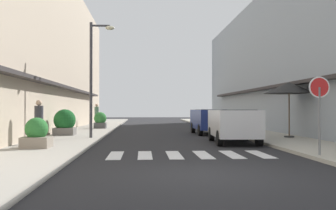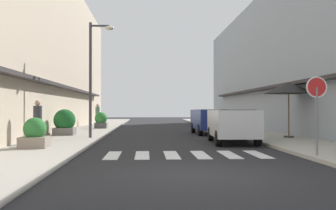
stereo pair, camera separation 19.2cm
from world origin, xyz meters
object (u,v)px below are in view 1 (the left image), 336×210
(street_lamp, at_px, (95,67))
(planter_midblock, at_px, (65,123))
(pedestrian_walking_far, at_px, (97,114))
(cafe_umbrella, at_px, (289,88))
(planter_far, at_px, (100,120))
(parked_car_near, at_px, (234,122))
(parked_car_mid, at_px, (210,119))
(planter_corner, at_px, (37,134))
(round_street_sign, at_px, (319,95))
(pedestrian_walking_near, at_px, (39,121))

(street_lamp, distance_m, planter_midblock, 3.81)
(street_lamp, relative_size, pedestrian_walking_far, 3.12)
(cafe_umbrella, relative_size, planter_far, 2.34)
(planter_midblock, height_order, pedestrian_walking_far, pedestrian_walking_far)
(parked_car_near, bearing_deg, pedestrian_walking_far, 118.79)
(planter_far, distance_m, pedestrian_walking_far, 2.94)
(street_lamp, height_order, planter_midblock, street_lamp)
(parked_car_mid, bearing_deg, planter_far, 144.53)
(planter_midblock, bearing_deg, parked_car_near, -26.71)
(parked_car_near, bearing_deg, parked_car_mid, 90.00)
(planter_corner, bearing_deg, pedestrian_walking_far, 89.43)
(parked_car_mid, xyz_separation_m, round_street_sign, (1.33, -11.30, 1.00))
(street_lamp, bearing_deg, parked_car_mid, 31.54)
(street_lamp, bearing_deg, planter_far, 94.67)
(parked_car_mid, distance_m, planter_far, 8.58)
(planter_corner, xyz_separation_m, pedestrian_walking_near, (-0.32, 1.49, 0.44))
(round_street_sign, bearing_deg, pedestrian_walking_far, 114.97)
(parked_car_mid, distance_m, pedestrian_walking_near, 10.68)
(round_street_sign, xyz_separation_m, pedestrian_walking_far, (-8.91, 19.12, -0.86))
(pedestrian_walking_far, bearing_deg, parked_car_mid, 141.10)
(cafe_umbrella, height_order, planter_far, cafe_umbrella)
(parked_car_near, bearing_deg, cafe_umbrella, 28.65)
(planter_midblock, relative_size, pedestrian_walking_near, 0.79)
(street_lamp, xyz_separation_m, cafe_umbrella, (9.42, -0.39, -0.98))
(pedestrian_walking_near, relative_size, pedestrian_walking_far, 0.98)
(parked_car_mid, xyz_separation_m, pedestrian_walking_far, (-7.58, 7.82, 0.14))
(parked_car_mid, height_order, pedestrian_walking_far, pedestrian_walking_far)
(round_street_sign, xyz_separation_m, pedestrian_walking_near, (-9.39, 4.28, -0.88))
(parked_car_mid, distance_m, planter_midblock, 8.30)
(cafe_umbrella, xyz_separation_m, planter_corner, (-10.90, -4.27, -1.91))
(round_street_sign, bearing_deg, parked_car_near, 103.99)
(round_street_sign, distance_m, street_lamp, 10.76)
(street_lamp, bearing_deg, planter_midblock, 132.97)
(parked_car_mid, bearing_deg, street_lamp, -148.46)
(parked_car_near, bearing_deg, planter_midblock, 153.29)
(street_lamp, xyz_separation_m, pedestrian_walking_far, (-1.31, 11.67, -2.44))
(planter_midblock, relative_size, pedestrian_walking_far, 0.77)
(parked_car_near, relative_size, pedestrian_walking_near, 2.32)
(parked_car_near, height_order, pedestrian_walking_far, pedestrian_walking_far)
(parked_car_mid, bearing_deg, round_street_sign, -83.28)
(parked_car_mid, bearing_deg, pedestrian_walking_far, 134.07)
(parked_car_near, xyz_separation_m, parked_car_mid, (0.00, 5.96, 0.00))
(pedestrian_walking_near, bearing_deg, pedestrian_walking_far, -168.71)
(planter_far, relative_size, pedestrian_walking_far, 0.65)
(planter_midblock, bearing_deg, street_lamp, -47.03)
(street_lamp, relative_size, planter_far, 4.83)
(parked_car_mid, distance_m, planter_corner, 11.50)
(pedestrian_walking_far, bearing_deg, planter_corner, 96.46)
(planter_midblock, xyz_separation_m, pedestrian_walking_far, (0.51, 9.72, 0.29))
(planter_midblock, bearing_deg, planter_corner, -87.02)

